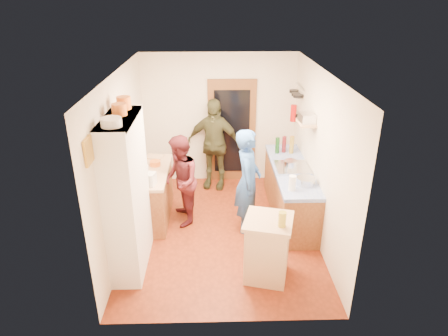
{
  "coord_description": "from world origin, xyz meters",
  "views": [
    {
      "loc": [
        -0.12,
        -5.62,
        3.66
      ],
      "look_at": [
        0.04,
        0.15,
        1.07
      ],
      "focal_mm": 32.0,
      "sensor_mm": 36.0,
      "label": 1
    }
  ],
  "objects_px": {
    "person_back": "(214,144)",
    "hutch_body": "(127,195)",
    "person_hob": "(250,182)",
    "island_base": "(267,250)",
    "person_left": "(181,180)",
    "right_counter_base": "(290,193)"
  },
  "relations": [
    {
      "from": "person_back",
      "to": "hutch_body",
      "type": "bearing_deg",
      "value": -101.81
    },
    {
      "from": "person_left",
      "to": "island_base",
      "type": "bearing_deg",
      "value": 30.73
    },
    {
      "from": "right_counter_base",
      "to": "person_back",
      "type": "xyz_separation_m",
      "value": [
        -1.31,
        1.15,
        0.48
      ]
    },
    {
      "from": "person_back",
      "to": "right_counter_base",
      "type": "bearing_deg",
      "value": -27.15
    },
    {
      "from": "hutch_body",
      "to": "person_back",
      "type": "relative_size",
      "value": 1.22
    },
    {
      "from": "island_base",
      "to": "person_hob",
      "type": "distance_m",
      "value": 1.3
    },
    {
      "from": "person_back",
      "to": "person_hob",
      "type": "bearing_deg",
      "value": -56.53
    },
    {
      "from": "hutch_body",
      "to": "right_counter_base",
      "type": "xyz_separation_m",
      "value": [
        2.5,
        1.3,
        -0.68
      ]
    },
    {
      "from": "right_counter_base",
      "to": "island_base",
      "type": "relative_size",
      "value": 2.56
    },
    {
      "from": "right_counter_base",
      "to": "person_left",
      "type": "distance_m",
      "value": 1.9
    },
    {
      "from": "hutch_body",
      "to": "person_hob",
      "type": "xyz_separation_m",
      "value": [
        1.75,
        0.86,
        -0.24
      ]
    },
    {
      "from": "person_back",
      "to": "island_base",
      "type": "bearing_deg",
      "value": -61.85
    },
    {
      "from": "right_counter_base",
      "to": "person_hob",
      "type": "xyz_separation_m",
      "value": [
        -0.75,
        -0.44,
        0.44
      ]
    },
    {
      "from": "hutch_body",
      "to": "person_hob",
      "type": "relative_size",
      "value": 1.28
    },
    {
      "from": "person_hob",
      "to": "person_back",
      "type": "height_order",
      "value": "person_back"
    },
    {
      "from": "hutch_body",
      "to": "person_hob",
      "type": "distance_m",
      "value": 1.96
    },
    {
      "from": "island_base",
      "to": "person_back",
      "type": "height_order",
      "value": "person_back"
    },
    {
      "from": "hutch_body",
      "to": "right_counter_base",
      "type": "bearing_deg",
      "value": 27.47
    },
    {
      "from": "hutch_body",
      "to": "right_counter_base",
      "type": "distance_m",
      "value": 2.9
    },
    {
      "from": "person_hob",
      "to": "person_left",
      "type": "relative_size",
      "value": 1.11
    },
    {
      "from": "person_left",
      "to": "right_counter_base",
      "type": "bearing_deg",
      "value": 86.04
    },
    {
      "from": "island_base",
      "to": "person_back",
      "type": "bearing_deg",
      "value": 103.98
    }
  ]
}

